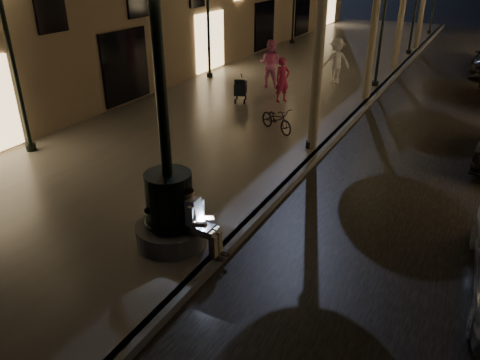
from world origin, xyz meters
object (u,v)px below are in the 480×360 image
Objects in this scene: fountain_lamppost at (169,197)px; pedestrian_pink at (270,63)px; seated_man_laptop at (197,218)px; lamp_curb_a at (318,42)px; lamp_left_b at (208,7)px; lamp_left_a at (9,43)px; bicycle at (277,119)px; pedestrian_red at (282,80)px; stroller at (241,88)px; pedestrian_white at (336,61)px; lamp_curb_b at (384,11)px.

fountain_lamppost is 2.65× the size of pedestrian_pink.
seated_man_laptop is 0.28× the size of lamp_curb_a.
lamp_curb_a is 9.30m from lamp_left_b.
lamp_curb_a is 1.00× the size of lamp_left_a.
lamp_curb_a is 7.26m from pedestrian_pink.
bicycle is at bearing 101.36° from seated_man_laptop.
lamp_curb_a is at bearing 120.39° from pedestrian_pink.
fountain_lamppost is 3.11× the size of pedestrian_red.
pedestrian_red is (-2.63, 3.96, -2.20)m from lamp_curb_a.
seated_man_laptop is 0.89× the size of bicycle.
lamp_curb_a is at bearing 29.40° from lamp_left_a.
lamp_curb_a is 4.60× the size of stroller.
lamp_left_b reaches higher than bicycle.
seated_man_laptop is at bearing -90.84° from lamp_curb_a.
seated_man_laptop is 0.28× the size of lamp_left_b.
pedestrian_pink is 2.93m from pedestrian_white.
lamp_curb_a is 1.00× the size of lamp_left_b.
lamp_curb_a and lamp_left_a have the same top height.
bicycle is at bearing 150.72° from lamp_curb_a.
seated_man_laptop is at bearing 104.05° from pedestrian_pink.
lamp_left_a is at bearing -120.61° from lamp_curb_b.
fountain_lamppost is 1.08× the size of lamp_curb_a.
lamp_curb_b is 13.94m from lamp_left_a.
lamp_curb_a is 2.88× the size of pedestrian_red.
seated_man_laptop is 6.96m from bicycle.
pedestrian_pink is (-1.33, 1.78, 0.14)m from pedestrian_red.
pedestrian_pink reaches higher than pedestrian_red.
stroller reaches higher than bicycle.
lamp_curb_b is at bearing 15.73° from lamp_left_b.
lamp_curb_a is 5.23m from pedestrian_red.
lamp_curb_a is (0.70, 6.00, 2.02)m from fountain_lamppost.
lamp_left_b is at bearing 97.96° from pedestrian_red.
fountain_lamppost is at bearing -136.56° from pedestrian_red.
bicycle is at bearing -64.68° from stroller.
stroller is at bearing -129.59° from lamp_curb_b.
lamp_left_b is 2.45× the size of pedestrian_pink.
stroller is 3.46m from bicycle.
lamp_curb_a is at bearing -40.20° from lamp_left_b.
fountain_lamppost reaches higher than pedestrian_pink.
lamp_left_a reaches higher than bicycle.
seated_man_laptop is 10.28m from pedestrian_red.
pedestrian_red is at bearing 100.94° from fountain_lamppost.
pedestrian_pink is at bearing 72.08° from lamp_left_a.
seated_man_laptop is at bearing -59.70° from lamp_left_b.
fountain_lamppost reaches higher than lamp_left_a.
bicycle is at bearing -42.57° from lamp_left_b.
bicycle is (5.64, -5.18, -2.64)m from lamp_left_b.
lamp_curb_a is 8.15m from lamp_left_a.
pedestrian_white reaches higher than seated_man_laptop.
lamp_left_b is 4.60× the size of stroller.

